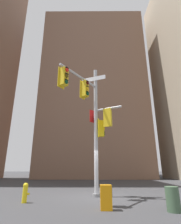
{
  "coord_description": "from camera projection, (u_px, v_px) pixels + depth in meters",
  "views": [
    {
      "loc": [
        -0.28,
        -10.6,
        1.56
      ],
      "look_at": [
        -0.34,
        0.41,
        5.05
      ],
      "focal_mm": 28.02,
      "sensor_mm": 36.0,
      "label": 1
    }
  ],
  "objects": [
    {
      "name": "ground",
      "position": [
        97.0,
        197.0,
        9.64
      ],
      "size": [
        120.0,
        120.0,
        0.0
      ],
      "primitive_type": "plane",
      "color": "#38383A"
    },
    {
      "name": "building_mid_block",
      "position": [
        93.0,
        102.0,
        35.25
      ],
      "size": [
        17.13,
        17.13,
        28.32
      ],
      "primitive_type": "cube",
      "color": "brown",
      "rests_on": "ground"
    },
    {
      "name": "signal_pole_assembly",
      "position": [
        93.0,
        114.0,
        10.52
      ],
      "size": [
        3.55,
        3.16,
        7.91
      ],
      "color": "#B2B2B5",
      "rests_on": "ground"
    },
    {
      "name": "fire_hydrant",
      "position": [
        25.0,
        192.0,
        8.12
      ],
      "size": [
        0.33,
        0.23,
        0.86
      ],
      "color": "yellow",
      "rests_on": "ground"
    },
    {
      "name": "newspaper_box",
      "position": [
        106.0,
        197.0,
        6.76
      ],
      "size": [
        0.45,
        0.36,
        0.9
      ],
      "color": "orange",
      "rests_on": "ground"
    },
    {
      "name": "trash_bin",
      "position": [
        173.0,
        199.0,
        6.47
      ],
      "size": [
        0.49,
        0.49,
        0.86
      ],
      "primitive_type": "cylinder",
      "color": "#3F593F",
      "rests_on": "ground"
    }
  ]
}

